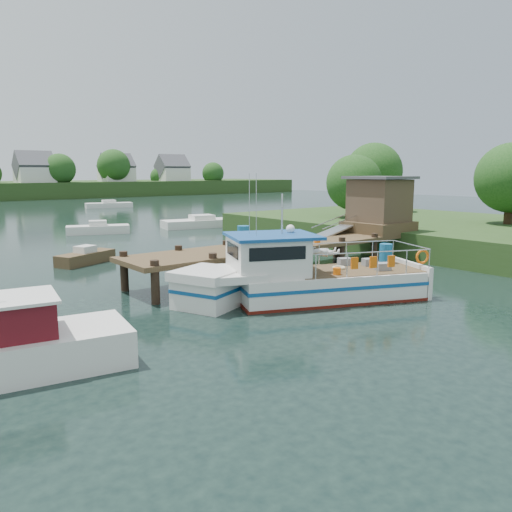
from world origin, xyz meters
TOP-DOWN VIEW (x-y plane):
  - ground_plane at (0.00, 0.00)m, footprint 160.00×160.00m
  - near_shore at (16.88, -0.73)m, footprint 16.00×30.00m
  - dock at (6.51, 0.01)m, footprint 16.60×3.00m
  - lobster_boat at (-1.16, -4.18)m, footprint 9.42×5.82m
  - moored_rowboat at (-4.50, 8.21)m, footprint 3.41×2.34m
  - moored_far at (13.26, 47.34)m, footprint 6.28×3.34m
  - moored_b at (0.94, 20.20)m, footprint 4.88×3.09m
  - moored_c at (9.70, 19.05)m, footprint 7.11×3.70m

SIDE VIEW (x-z plane):
  - ground_plane at x=0.00m, z-range 0.00..0.00m
  - moored_rowboat at x=-4.50m, z-range -0.12..0.82m
  - moored_far at x=13.26m, z-range -0.13..0.89m
  - moored_b at x=0.94m, z-range -0.13..0.89m
  - moored_c at x=9.70m, z-range -0.14..0.93m
  - lobster_boat at x=-1.16m, z-range -1.49..3.19m
  - near_shore at x=16.88m, z-range -1.83..5.93m
  - dock at x=6.51m, z-range -0.15..4.63m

